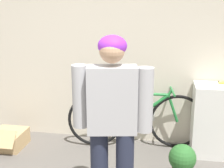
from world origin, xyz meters
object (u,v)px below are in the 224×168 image
(person, at_px, (112,116))
(cardboard_box, at_px, (9,139))
(potted_plant, at_px, (182,161))
(bicycle, at_px, (136,119))

(person, height_order, cardboard_box, person)
(person, bearing_deg, cardboard_box, 136.37)
(cardboard_box, relative_size, potted_plant, 1.17)
(cardboard_box, bearing_deg, potted_plant, -11.00)
(cardboard_box, distance_m, potted_plant, 2.19)
(potted_plant, bearing_deg, cardboard_box, 169.00)
(bicycle, bearing_deg, cardboard_box, -176.58)
(bicycle, distance_m, potted_plant, 0.92)
(person, bearing_deg, bicycle, 75.60)
(person, distance_m, bicycle, 1.38)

